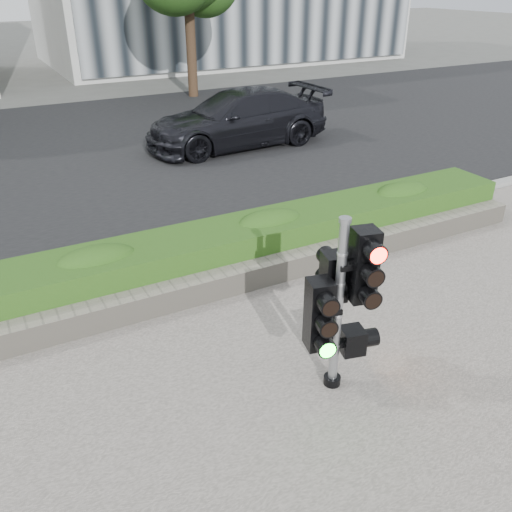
% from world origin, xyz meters
% --- Properties ---
extents(ground, '(120.00, 120.00, 0.00)m').
position_xyz_m(ground, '(0.00, 0.00, 0.00)').
color(ground, '#51514C').
rests_on(ground, ground).
extents(road, '(60.00, 13.00, 0.02)m').
position_xyz_m(road, '(0.00, 10.00, 0.01)').
color(road, black).
rests_on(road, ground).
extents(curb, '(60.00, 0.25, 0.12)m').
position_xyz_m(curb, '(0.00, 3.15, 0.06)').
color(curb, gray).
rests_on(curb, ground).
extents(stone_wall, '(12.00, 0.32, 0.34)m').
position_xyz_m(stone_wall, '(0.00, 1.90, 0.20)').
color(stone_wall, gray).
rests_on(stone_wall, sidewalk).
extents(hedge, '(12.00, 1.00, 0.68)m').
position_xyz_m(hedge, '(0.00, 2.55, 0.37)').
color(hedge, '#497F27').
rests_on(hedge, sidewalk).
extents(traffic_signal, '(0.73, 0.59, 2.01)m').
position_xyz_m(traffic_signal, '(0.65, -0.41, 1.14)').
color(traffic_signal, black).
rests_on(traffic_signal, sidewalk).
extents(car_dark, '(4.99, 2.15, 1.43)m').
position_xyz_m(car_dark, '(3.97, 8.66, 0.74)').
color(car_dark, black).
rests_on(car_dark, road).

